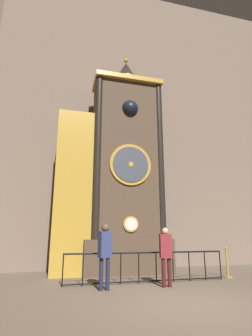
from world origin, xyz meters
name	(u,v)px	position (x,y,z in m)	size (l,w,h in m)	color
ground_plane	(193,305)	(0.00, 0.00, 0.00)	(28.00, 28.00, 0.00)	brown
cathedral_back_wall	(122,113)	(-0.09, 6.29, 7.45)	(24.00, 0.32, 14.93)	#7A6656
clock_tower	(115,173)	(-0.72, 4.80, 3.93)	(4.60, 1.80, 9.52)	brown
railing_fence	(148,265)	(-0.09, 2.67, 0.51)	(5.21, 0.05, 0.92)	black
visitor_near	(105,249)	(-1.59, 1.90, 1.07)	(0.39, 0.32, 1.76)	#1B213A
visitor_far	(166,251)	(0.23, 1.92, 0.99)	(0.37, 0.27, 1.65)	#461518
stanchion_post	(227,267)	(2.96, 2.95, 0.33)	(0.28, 0.28, 1.02)	#B28E33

